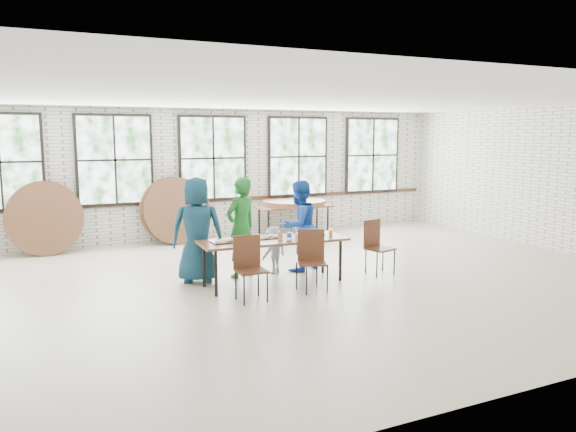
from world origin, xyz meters
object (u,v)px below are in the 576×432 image
object	(u,v)px
dining_table	(274,242)
storage_table	(294,208)
chair_near_left	(249,262)
chair_near_right	(311,255)

from	to	relation	value
dining_table	storage_table	xyz separation A→B (m)	(2.21, 3.76, -0.00)
dining_table	chair_near_left	size ratio (longest dim) A/B	2.56
storage_table	chair_near_right	bearing A→B (deg)	-114.36
chair_near_right	chair_near_left	bearing A→B (deg)	-153.19
chair_near_right	dining_table	bearing A→B (deg)	147.36
dining_table	storage_table	distance (m)	4.36
chair_near_right	storage_table	bearing A→B (deg)	90.28
chair_near_left	chair_near_right	distance (m)	1.08
storage_table	chair_near_left	bearing A→B (deg)	-124.89
chair_near_left	chair_near_right	bearing A→B (deg)	5.84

